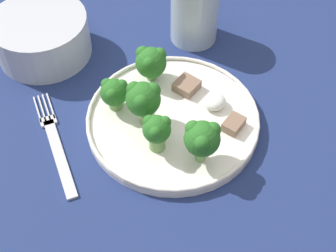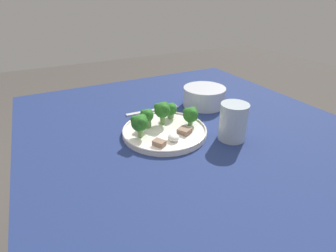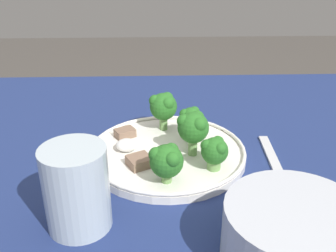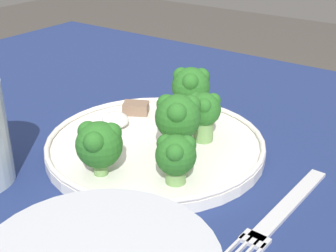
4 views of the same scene
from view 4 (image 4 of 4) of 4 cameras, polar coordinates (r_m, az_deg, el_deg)
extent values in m
cube|color=navy|center=(0.50, -8.49, -8.15)|extent=(1.11, 0.99, 0.03)
cylinder|color=brown|center=(1.25, -10.20, -5.58)|extent=(0.06, 0.06, 0.70)
cylinder|color=white|center=(0.54, -1.54, -2.59)|extent=(0.25, 0.25, 0.01)
torus|color=white|center=(0.54, -1.55, -1.74)|extent=(0.25, 0.25, 0.01)
cube|color=silver|center=(0.47, 14.68, -9.04)|extent=(0.02, 0.14, 0.00)
cube|color=silver|center=(0.42, 10.53, -13.51)|extent=(0.02, 0.02, 0.00)
cube|color=silver|center=(0.40, 7.30, -14.98)|extent=(0.00, 0.05, 0.00)
cylinder|color=#709E56|center=(0.50, 1.19, -2.25)|extent=(0.01, 0.01, 0.03)
sphere|color=#286B23|center=(0.49, 1.22, 1.07)|extent=(0.05, 0.05, 0.05)
sphere|color=#286B23|center=(0.49, -0.17, 2.65)|extent=(0.02, 0.02, 0.02)
sphere|color=#286B23|center=(0.47, 1.10, 1.55)|extent=(0.02, 0.02, 0.02)
sphere|color=#286B23|center=(0.49, 2.77, 2.54)|extent=(0.02, 0.02, 0.02)
cylinder|color=#709E56|center=(0.54, 4.33, -0.51)|extent=(0.02, 0.02, 0.03)
sphere|color=#286B23|center=(0.53, 4.42, 2.04)|extent=(0.04, 0.04, 0.04)
sphere|color=#286B23|center=(0.53, 3.40, 3.19)|extent=(0.02, 0.02, 0.02)
sphere|color=#286B23|center=(0.51, 4.42, 2.42)|extent=(0.02, 0.02, 0.02)
sphere|color=#286B23|center=(0.53, 5.54, 3.11)|extent=(0.02, 0.02, 0.02)
cylinder|color=#709E56|center=(0.48, -8.31, -4.97)|extent=(0.01, 0.01, 0.02)
sphere|color=#286B23|center=(0.47, -8.50, -2.34)|extent=(0.05, 0.05, 0.05)
sphere|color=#286B23|center=(0.47, -9.84, -0.72)|extent=(0.02, 0.02, 0.02)
sphere|color=#286B23|center=(0.45, -9.00, -1.99)|extent=(0.02, 0.02, 0.02)
sphere|color=#286B23|center=(0.47, -6.93, -0.85)|extent=(0.02, 0.02, 0.02)
cylinder|color=#709E56|center=(0.59, 2.73, 2.12)|extent=(0.01, 0.01, 0.03)
sphere|color=#286B23|center=(0.58, 2.80, 4.84)|extent=(0.05, 0.05, 0.05)
sphere|color=#286B23|center=(0.59, 1.64, 6.12)|extent=(0.02, 0.02, 0.02)
sphere|color=#286B23|center=(0.56, 2.75, 5.35)|extent=(0.02, 0.02, 0.02)
sphere|color=#286B23|center=(0.58, 4.07, 6.03)|extent=(0.02, 0.02, 0.02)
cylinder|color=#709E56|center=(0.46, 0.94, -5.98)|extent=(0.02, 0.02, 0.02)
sphere|color=#286B23|center=(0.45, 0.96, -3.58)|extent=(0.04, 0.04, 0.04)
sphere|color=#286B23|center=(0.45, -0.29, -2.15)|extent=(0.02, 0.02, 0.02)
sphere|color=#286B23|center=(0.44, 0.84, -3.32)|extent=(0.02, 0.02, 0.02)
sphere|color=#286B23|center=(0.45, 2.35, -2.26)|extent=(0.02, 0.02, 0.02)
cube|color=#846651|center=(0.53, -8.09, -1.80)|extent=(0.04, 0.04, 0.01)
cube|color=#846651|center=(0.61, -3.94, 2.20)|extent=(0.04, 0.04, 0.01)
ellipsoid|color=white|center=(0.58, -6.46, 0.75)|extent=(0.03, 0.03, 0.02)
camera|label=1|loc=(0.82, 36.02, 41.35)|focal=50.00mm
camera|label=2|loc=(1.14, -19.96, 30.43)|focal=28.00mm
camera|label=3|loc=(0.36, -88.29, 12.10)|focal=42.00mm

